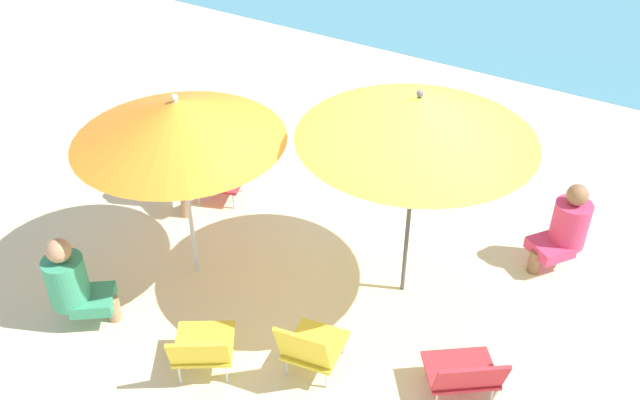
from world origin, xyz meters
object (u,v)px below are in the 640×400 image
Objects in this scene: beach_chair_a at (202,348)px; person_a at (566,227)px; person_b at (169,169)px; beach_chair_c at (465,374)px; beach_chair_b at (222,169)px; beach_chair_d at (310,347)px; umbrella_yellow at (418,118)px; umbrella_orange at (178,121)px; person_c at (73,282)px.

beach_chair_a is 3.62m from person_a.
beach_chair_c is at bearing 6.90° from person_b.
beach_chair_b is (-1.51, 2.19, 0.01)m from beach_chair_a.
person_b is at bearing 13.72° from beach_chair_a.
beach_chair_c is 1.24m from beach_chair_d.
beach_chair_d is (-1.17, -0.41, 0.01)m from beach_chair_c.
beach_chair_a is (-0.94, -1.80, -1.55)m from umbrella_yellow.
person_a is (1.15, 1.15, -1.39)m from umbrella_yellow.
beach_chair_d is (-0.19, -1.35, -1.53)m from umbrella_yellow.
beach_chair_c is (0.98, -0.94, -1.55)m from umbrella_yellow.
umbrella_orange is 2.56× the size of beach_chair_c.
umbrella_yellow is 2.27× the size of person_a.
umbrella_yellow is at bearing 9.17° from beach_chair_c.
beach_chair_b is 3.69m from person_a.
person_b is (-3.78, 0.87, 0.15)m from beach_chair_c.
person_c reaches higher than beach_chair_c.
umbrella_orange is at bearing 62.37° from beach_chair_d.
umbrella_yellow is 2.05m from beach_chair_d.
beach_chair_d reaches higher than beach_chair_c.
person_c reaches higher than beach_chair_a.
person_b is at bearing -57.99° from beach_chair_b.
beach_chair_a is 1.15× the size of beach_chair_b.
beach_chair_d is (2.26, -1.74, 0.01)m from beach_chair_b.
person_b reaches higher than beach_chair_c.
beach_chair_d is at bearing -17.86° from umbrella_orange.
umbrella_yellow reaches higher than person_b.
beach_chair_b is 0.71× the size of person_a.
beach_chair_c is at bearing -99.25° from beach_chair_a.
beach_chair_c is at bearing -80.51° from beach_chair_d.
beach_chair_b reaches higher than beach_chair_c.
umbrella_orange is 1.73m from person_b.
beach_chair_b is 0.71× the size of person_b.
umbrella_orange reaches higher than beach_chair_c.
person_c is (-2.28, -1.90, -1.39)m from umbrella_yellow.
umbrella_orange is at bearing -18.03° from person_b.
umbrella_orange is 2.57× the size of beach_chair_a.
beach_chair_d is (0.75, 0.45, 0.02)m from beach_chair_a.
umbrella_yellow is at bearing -9.69° from person_a.
beach_chair_d is at bearing -92.34° from beach_chair_a.
person_a is (1.35, 2.49, 0.14)m from beach_chair_d.
beach_chair_d is at bearing 72.29° from beach_chair_c.
beach_chair_b is 0.60m from person_b.
beach_chair_d is 2.91m from person_b.
person_b is (-0.96, 0.75, -1.23)m from umbrella_orange.
person_a is at bearing 44.87° from umbrella_yellow.
umbrella_orange reaches higher than beach_chair_b.
beach_chair_c is 2.10m from person_a.
beach_chair_b is 2.85m from beach_chair_d.
umbrella_yellow is 2.55m from beach_chair_a.
beach_chair_c is at bearing -2.52° from umbrella_orange.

